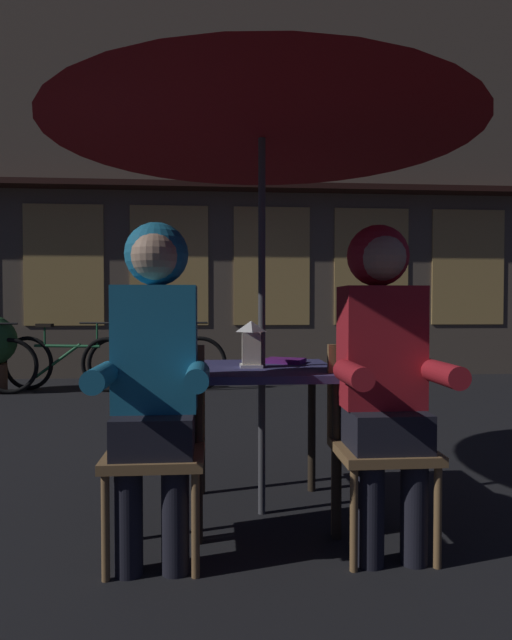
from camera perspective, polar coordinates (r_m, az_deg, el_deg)
The scene contains 12 objects.
ground_plane at distance 2.88m, azimuth 0.61°, elevation -19.76°, with size 60.00×60.00×0.00m, color black.
cafe_table at distance 2.71m, azimuth 0.61°, elevation -7.11°, with size 0.72×0.72×0.74m.
patio_umbrella at distance 2.86m, azimuth 0.62°, elevation 22.25°, with size 2.10×2.10×2.31m.
lantern at distance 2.67m, azimuth -0.52°, elevation -2.44°, with size 0.11×0.11×0.23m.
chair_left at distance 2.38m, azimuth -10.41°, elevation -12.03°, with size 0.40×0.40×0.87m.
chair_right at distance 2.48m, azimuth 12.77°, elevation -11.51°, with size 0.40×0.40×0.87m.
person_left_hooded at distance 2.27m, azimuth -10.61°, elevation -3.57°, with size 0.45×0.56×1.40m.
person_right_hooded at distance 2.37m, azimuth 13.23°, elevation -3.37°, with size 0.45×0.56×1.40m.
shopfront_building at distance 8.32m, azimuth -3.77°, elevation 15.86°, with size 10.00×0.93×6.20m.
bicycle_second at distance 6.93m, azimuth -19.35°, elevation -4.24°, with size 1.65×0.42×0.84m.
bicycle_third at distance 6.67m, azimuth -10.39°, elevation -4.41°, with size 1.68×0.08×0.84m.
book at distance 2.88m, azimuth 3.07°, elevation -4.31°, with size 0.20×0.14×0.02m, color #661E7A.
Camera 1 is at (-0.24, -2.67, 1.05)m, focal length 30.30 mm.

